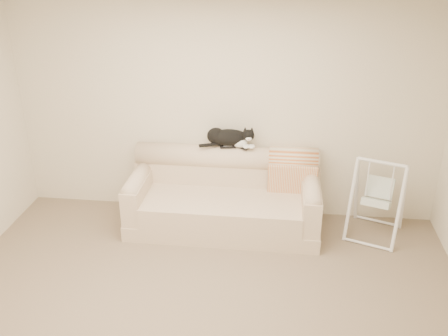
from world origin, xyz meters
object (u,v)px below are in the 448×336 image
remote_b (242,147)px  tuxedo_cat (229,137)px  remote_a (228,147)px  sofa (224,198)px  baby_swing (377,198)px

remote_b → tuxedo_cat: bearing=175.7°
remote_a → remote_b: 0.16m
sofa → remote_a: remote_a is taller
sofa → tuxedo_cat: bearing=83.8°
remote_b → tuxedo_cat: size_ratio=0.24×
remote_a → sofa: bearing=-93.6°
sofa → remote_a: size_ratio=11.82×
remote_b → baby_swing: bearing=-8.9°
remote_a → baby_swing: 1.79m
sofa → remote_b: (0.18, 0.23, 0.56)m
sofa → baby_swing: size_ratio=2.36×
remote_b → baby_swing: 1.63m
remote_b → tuxedo_cat: (-0.15, 0.01, 0.11)m
remote_a → remote_b: size_ratio=1.19×
sofa → baby_swing: bearing=-0.3°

